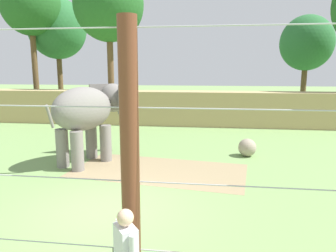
% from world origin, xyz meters
% --- Properties ---
extents(ground_plane, '(120.00, 120.00, 0.00)m').
position_xyz_m(ground_plane, '(0.00, 0.00, 0.00)').
color(ground_plane, '#759956').
extents(dirt_patch, '(6.18, 3.74, 0.01)m').
position_xyz_m(dirt_patch, '(0.78, 3.25, 0.00)').
color(dirt_patch, '#937F5B').
rests_on(dirt_patch, ground).
extents(embankment_wall, '(36.00, 1.80, 2.08)m').
position_xyz_m(embankment_wall, '(0.00, 12.49, 1.04)').
color(embankment_wall, tan).
rests_on(embankment_wall, ground).
extents(elephant, '(2.50, 3.60, 2.87)m').
position_xyz_m(elephant, '(-1.91, 3.94, 1.90)').
color(elephant, gray).
rests_on(elephant, ground).
extents(enrichment_ball, '(0.71, 0.71, 0.71)m').
position_xyz_m(enrichment_ball, '(3.98, 5.49, 0.36)').
color(enrichment_ball, gray).
rests_on(enrichment_ball, ground).
extents(cable_fence, '(10.15, 0.27, 4.15)m').
position_xyz_m(cable_fence, '(-0.02, -2.76, 2.08)').
color(cable_fence, brown).
rests_on(cable_fence, ground).
extents(tree_far_left, '(4.84, 4.84, 9.35)m').
position_xyz_m(tree_far_left, '(-10.49, 19.25, 6.78)').
color(tree_far_left, brown).
rests_on(tree_far_left, ground).
extents(tree_left_of_centre, '(4.53, 4.53, 10.74)m').
position_xyz_m(tree_left_of_centre, '(-11.44, 16.96, 8.30)').
color(tree_left_of_centre, brown).
rests_on(tree_left_of_centre, ground).
extents(tree_behind_wall, '(4.84, 4.84, 10.37)m').
position_xyz_m(tree_behind_wall, '(-4.61, 15.12, 7.79)').
color(tree_behind_wall, brown).
rests_on(tree_behind_wall, ground).
extents(tree_far_right, '(4.20, 4.20, 7.72)m').
position_xyz_m(tree_far_right, '(10.12, 20.47, 5.48)').
color(tree_far_right, brown).
rests_on(tree_far_right, ground).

